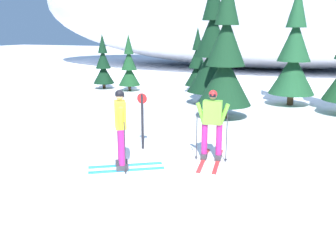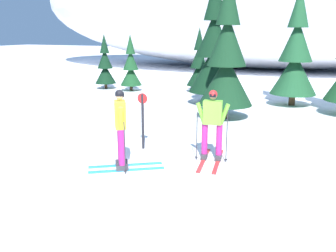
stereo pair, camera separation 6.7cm
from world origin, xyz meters
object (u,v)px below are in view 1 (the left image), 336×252
at_px(pine_tree_far_left, 103,66).
at_px(trail_marker_post, 142,118).
at_px(pine_tree_center_left, 197,65).
at_px(skier_lime_jacket, 212,124).
at_px(pine_tree_center_right, 225,60).
at_px(pine_tree_center, 212,51).
at_px(pine_tree_left, 129,67).
at_px(pine_tree_right, 294,56).
at_px(skier_yellow_jacket, 121,128).

distance_m(pine_tree_far_left, trail_marker_post, 11.25).
bearing_deg(pine_tree_center_left, trail_marker_post, -79.80).
xyz_separation_m(skier_lime_jacket, pine_tree_center_right, (-0.90, 4.64, 1.19)).
height_order(pine_tree_center, trail_marker_post, pine_tree_center).
height_order(pine_tree_left, pine_tree_right, pine_tree_right).
xyz_separation_m(pine_tree_center_left, pine_tree_center, (1.65, -2.98, 0.89)).
xyz_separation_m(skier_yellow_jacket, pine_tree_far_left, (-7.10, 10.48, 0.26)).
xyz_separation_m(skier_yellow_jacket, trail_marker_post, (-0.24, 1.56, -0.12)).
distance_m(pine_tree_center_right, trail_marker_post, 4.77).
height_order(pine_tree_right, trail_marker_post, pine_tree_right).
height_order(skier_lime_jacket, pine_tree_right, pine_tree_right).
relative_size(pine_tree_far_left, trail_marker_post, 1.94).
height_order(pine_tree_center_right, pine_tree_right, pine_tree_center_right).
distance_m(pine_tree_center_left, pine_tree_center, 3.52).
bearing_deg(trail_marker_post, pine_tree_center, 91.11).
bearing_deg(pine_tree_center_left, pine_tree_far_left, -168.62).
xyz_separation_m(skier_lime_jacket, pine_tree_center, (-2.12, 7.12, 1.34)).
bearing_deg(pine_tree_center_left, skier_lime_jacket, -69.52).
bearing_deg(trail_marker_post, pine_tree_left, 120.52).
distance_m(skier_lime_jacket, pine_tree_far_left, 12.68).
relative_size(skier_yellow_jacket, pine_tree_center_left, 0.57).
bearing_deg(skier_lime_jacket, pine_tree_center_left, 110.48).
bearing_deg(pine_tree_center_left, pine_tree_left, -161.55).
height_order(skier_lime_jacket, pine_tree_center, pine_tree_center).
relative_size(pine_tree_center_right, pine_tree_right, 1.02).
bearing_deg(pine_tree_left, pine_tree_far_left, 176.02).
bearing_deg(pine_tree_center, trail_marker_post, -88.89).
relative_size(skier_lime_jacket, pine_tree_center_left, 0.55).
bearing_deg(pine_tree_far_left, skier_yellow_jacket, -55.90).
xyz_separation_m(pine_tree_far_left, trail_marker_post, (6.85, -8.92, -0.38)).
distance_m(pine_tree_far_left, pine_tree_center, 7.07).
relative_size(skier_yellow_jacket, pine_tree_center_right, 0.37).
bearing_deg(pine_tree_right, skier_yellow_jacket, -106.73).
bearing_deg(pine_tree_center_right, pine_tree_right, 59.99).
bearing_deg(pine_tree_center_right, pine_tree_far_left, 150.73).
distance_m(skier_lime_jacket, trail_marker_post, 1.99).
height_order(pine_tree_center_left, pine_tree_center_right, pine_tree_center_right).
xyz_separation_m(pine_tree_left, pine_tree_right, (8.30, -0.82, 0.84)).
distance_m(pine_tree_center_left, pine_tree_right, 5.32).
xyz_separation_m(pine_tree_center_right, trail_marker_post, (-1.08, -4.47, -1.26)).
height_order(pine_tree_far_left, pine_tree_center_right, pine_tree_center_right).
distance_m(skier_lime_jacket, pine_tree_center_right, 4.87).
distance_m(pine_tree_left, pine_tree_center_left, 3.59).
xyz_separation_m(skier_yellow_jacket, pine_tree_center_left, (-2.03, 11.50, 0.39)).
bearing_deg(pine_tree_center_left, pine_tree_center_right, -62.31).
relative_size(skier_yellow_jacket, pine_tree_left, 0.63).
bearing_deg(pine_tree_left, pine_tree_center_left, 18.45).
height_order(skier_yellow_jacket, pine_tree_center_left, pine_tree_center_left).
height_order(skier_yellow_jacket, pine_tree_center, pine_tree_center).
bearing_deg(skier_lime_jacket, skier_yellow_jacket, -141.32).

